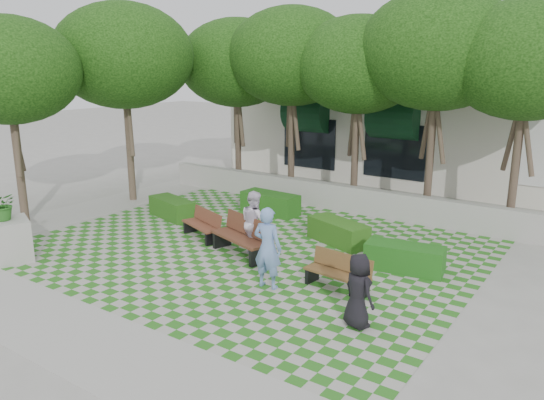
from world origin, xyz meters
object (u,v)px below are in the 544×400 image
Objects in this scene: bench_mid at (242,237)px; hedge_midleft at (270,203)px; planter_front at (6,232)px; person_white at (255,222)px; bench_east at (338,273)px; person_blue at (268,248)px; bench_west at (203,225)px; hedge_west at (172,208)px; hedge_midright at (338,232)px; person_dark at (358,291)px; hedge_east at (404,258)px.

bench_mid reaches higher than hedge_midleft.
planter_front is 6.48m from person_white.
person_blue is (-1.40, -0.82, 0.56)m from bench_east.
hedge_midleft is at bearing -31.11° from person_white.
bench_mid is 4.20m from hedge_midleft.
bench_west is 3.34m from hedge_midleft.
person_blue reaches higher than hedge_west.
person_blue is at bearing 163.97° from person_white.
hedge_midleft is 1.18× the size of person_white.
planter_front reaches higher than hedge_midright.
bench_east is 1.82m from person_dark.
person_white is (0.18, 0.34, 0.37)m from bench_mid.
bench_west is at bearing -23.98° from hedge_west.
person_white is (2.02, -0.15, 0.47)m from bench_west.
person_white is at bearing 16.25° from bench_west.
hedge_west is 5.40m from planter_front.
bench_east is 0.85× the size of hedge_east.
hedge_midright is 1.26× the size of person_dark.
bench_east is 1.08× the size of person_dark.
hedge_east is at bearing 74.17° from bench_east.
planter_front is at bearing -123.48° from bench_mid.
hedge_west is at bearing -171.82° from hedge_midright.
hedge_east is 3.36m from person_dark.
person_dark reaches higher than bench_mid.
planter_front is (-2.94, -4.32, 0.39)m from bench_west.
bench_mid is 0.53m from person_white.
person_dark reaches higher than hedge_west.
hedge_midright is (-1.52, 2.88, -0.07)m from bench_east.
planter_front is at bearing -103.69° from bench_west.
bench_mid is at bearing 177.61° from bench_east.
person_white is (-1.49, -2.02, 0.54)m from hedge_midright.
person_white is at bearing 171.02° from bench_east.
hedge_east reaches higher than hedge_west.
hedge_midright is (1.67, 2.35, -0.17)m from bench_mid.
planter_front is (-4.78, -3.83, 0.29)m from bench_mid.
bench_east is at bearing 9.20° from bench_west.
person_blue is at bearing 20.67° from planter_front.
planter_front is 1.30× the size of person_dark.
person_white reaches higher than bench_mid.
person_blue is (5.96, -2.86, 0.63)m from hedge_west.
planter_front reaches higher than hedge_midleft.
person_blue is 2.60m from person_dark.
hedge_midright is 5.03m from person_dark.
planter_front is (-6.46, -6.19, 0.46)m from hedge_midright.
bench_west is 1.11× the size of person_dark.
bench_mid is at bearing -125.38° from hedge_midright.
hedge_midleft is 6.30m from person_blue.
person_dark is at bearing -43.18° from bench_east.
person_dark is 0.87× the size of person_white.
hedge_west is at bearing 176.56° from bench_west.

